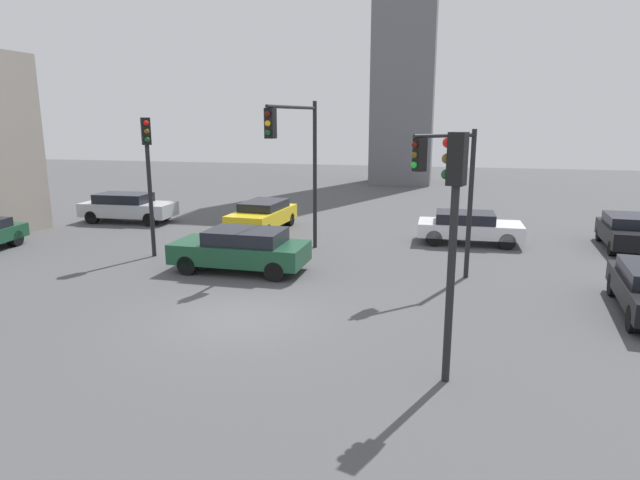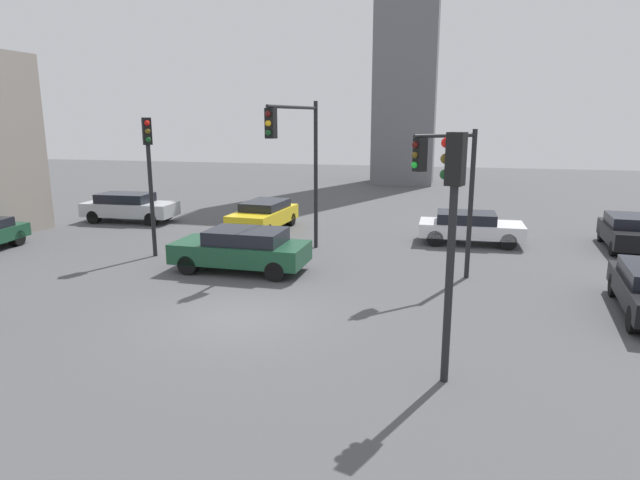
{
  "view_description": "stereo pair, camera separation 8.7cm",
  "coord_description": "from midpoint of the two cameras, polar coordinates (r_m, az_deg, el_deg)",
  "views": [
    {
      "loc": [
        5.23,
        -13.18,
        5.3
      ],
      "look_at": [
        1.72,
        2.19,
        1.76
      ],
      "focal_mm": 30.64,
      "sensor_mm": 36.0,
      "label": 1
    },
    {
      "loc": [
        5.32,
        -13.16,
        5.3
      ],
      "look_at": [
        1.72,
        2.19,
        1.76
      ],
      "focal_mm": 30.64,
      "sensor_mm": 36.0,
      "label": 2
    }
  ],
  "objects": [
    {
      "name": "traffic_light_0",
      "position": [
        20.53,
        -2.64,
        9.72
      ],
      "size": [
        0.86,
        4.23,
        5.94
      ],
      "rotation": [
        0.0,
        0.0,
        -1.73
      ],
      "color": "black",
      "rests_on": "ground_plane"
    },
    {
      "name": "car_2",
      "position": [
        24.23,
        15.14,
        1.36
      ],
      "size": [
        4.33,
        1.98,
        1.36
      ],
      "rotation": [
        0.0,
        0.0,
        0.01
      ],
      "color": "silver",
      "rests_on": "ground_plane"
    },
    {
      "name": "car_1",
      "position": [
        29.95,
        -19.55,
        3.28
      ],
      "size": [
        4.77,
        2.03,
        1.49
      ],
      "rotation": [
        0.0,
        0.0,
        0.03
      ],
      "color": "#ADB2B7",
      "rests_on": "ground_plane"
    },
    {
      "name": "car_5",
      "position": [
        19.32,
        -8.33,
        -0.94
      ],
      "size": [
        4.72,
        2.16,
        1.5
      ],
      "rotation": [
        0.0,
        0.0,
        3.12
      ],
      "color": "#19472D",
      "rests_on": "ground_plane"
    },
    {
      "name": "ground_plane",
      "position": [
        15.14,
        -8.47,
        -7.97
      ],
      "size": [
        97.27,
        97.27,
        0.0
      ],
      "primitive_type": "plane",
      "color": "#4C4C4F"
    },
    {
      "name": "car_4",
      "position": [
        26.29,
        -6.1,
        2.63
      ],
      "size": [
        2.27,
        4.62,
        1.4
      ],
      "rotation": [
        0.0,
        0.0,
        -1.65
      ],
      "color": "yellow",
      "rests_on": "ground_plane"
    },
    {
      "name": "traffic_light_4",
      "position": [
        10.81,
        13.54,
        2.83
      ],
      "size": [
        0.49,
        0.4,
        5.04
      ],
      "rotation": [
        0.0,
        0.0,
        2.82
      ],
      "color": "black",
      "rests_on": "ground_plane"
    },
    {
      "name": "traffic_light_1",
      "position": [
        21.76,
        -17.63,
        7.83
      ],
      "size": [
        0.45,
        0.48,
        5.3
      ],
      "rotation": [
        0.0,
        0.0,
        -0.92
      ],
      "color": "black",
      "rests_on": "ground_plane"
    },
    {
      "name": "car_3",
      "position": [
        25.65,
        29.22,
        0.79
      ],
      "size": [
        1.96,
        4.08,
        1.39
      ],
      "rotation": [
        0.0,
        0.0,
        -1.65
      ],
      "color": "black",
      "rests_on": "ground_plane"
    },
    {
      "name": "traffic_light_2",
      "position": [
        17.73,
        12.84,
        6.58
      ],
      "size": [
        1.96,
        1.89,
        4.95
      ],
      "rotation": [
        0.0,
        0.0,
        -2.38
      ],
      "color": "black",
      "rests_on": "ground_plane"
    }
  ]
}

